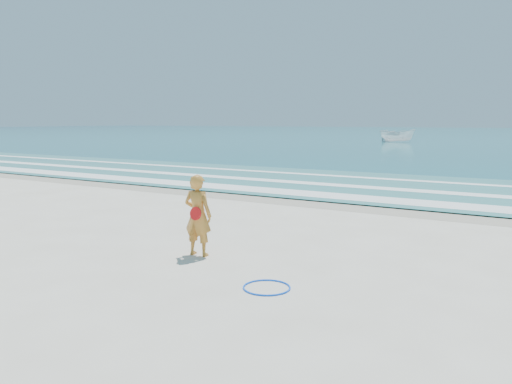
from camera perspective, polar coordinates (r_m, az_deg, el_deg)
The scene contains 9 objects.
ground at distance 9.61m, azimuth -13.40°, elevation -8.77°, with size 400.00×400.00×0.00m, color silver.
wet_sand at distance 17.06m, azimuth 8.17°, elevation -1.23°, with size 400.00×2.40×0.00m, color #B2A893.
shallow at distance 21.71m, azimuth 13.30°, elevation 0.76°, with size 400.00×10.00×0.01m, color #59B7AD.
foam_near at distance 18.24m, azimuth 9.76°, elevation -0.49°, with size 400.00×1.40×0.01m, color white.
foam_mid at distance 20.95m, azimuth 12.63°, elevation 0.54°, with size 400.00×0.90×0.01m, color white.
foam_far at distance 24.08m, azimuth 15.12°, elevation 1.43°, with size 400.00×0.60×0.01m, color white.
hoop at distance 8.44m, azimuth 1.23°, elevation -10.84°, with size 0.80×0.80×0.03m, color #0E57FD.
boat at distance 66.05m, azimuth 15.84°, elevation 6.23°, with size 1.64×4.37×1.69m, color white.
woman at distance 10.28m, azimuth -6.66°, elevation -2.66°, with size 0.65×0.46×1.68m.
Camera 1 is at (6.48, -6.54, 2.76)m, focal length 35.00 mm.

